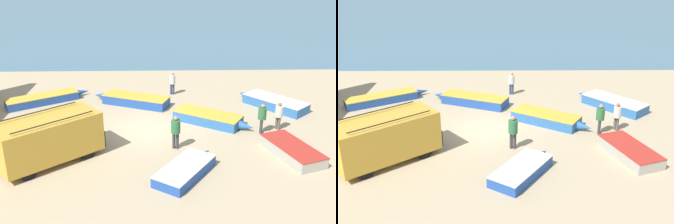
# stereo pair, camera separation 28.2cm
# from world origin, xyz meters

# --- Properties ---
(ground_plane) EXTENTS (200.00, 200.00, 0.00)m
(ground_plane) POSITION_xyz_m (0.00, 0.00, 0.00)
(ground_plane) COLOR tan
(sea_water) EXTENTS (120.00, 80.00, 0.01)m
(sea_water) POSITION_xyz_m (0.00, 52.00, 0.00)
(sea_water) COLOR #477084
(sea_water) RESTS_ON ground_plane
(parked_van) EXTENTS (4.97, 4.59, 2.30)m
(parked_van) POSITION_xyz_m (-4.45, -3.39, 1.19)
(parked_van) COLOR gold
(parked_van) RESTS_ON ground_plane
(fishing_rowboat_0) EXTENTS (4.51, 3.34, 0.59)m
(fishing_rowboat_0) POSITION_xyz_m (3.58, 0.89, 0.30)
(fishing_rowboat_0) COLOR #2D66AD
(fishing_rowboat_0) RESTS_ON ground_plane
(fishing_rowboat_1) EXTENTS (5.16, 2.91, 0.61)m
(fishing_rowboat_1) POSITION_xyz_m (-1.01, 4.08, 0.30)
(fishing_rowboat_1) COLOR #234CA3
(fishing_rowboat_1) RESTS_ON ground_plane
(fishing_rowboat_2) EXTENTS (3.01, 3.80, 0.50)m
(fishing_rowboat_2) POSITION_xyz_m (1.81, -4.80, 0.25)
(fishing_rowboat_2) COLOR #234CA3
(fishing_rowboat_2) RESTS_ON ground_plane
(fishing_rowboat_3) EXTENTS (5.19, 3.67, 0.54)m
(fishing_rowboat_3) POSITION_xyz_m (-6.83, 4.55, 0.27)
(fishing_rowboat_3) COLOR #234CA3
(fishing_rowboat_3) RESTS_ON ground_plane
(fishing_rowboat_4) EXTENTS (3.99, 4.34, 0.61)m
(fishing_rowboat_4) POSITION_xyz_m (7.92, 3.34, 0.31)
(fishing_rowboat_4) COLOR #2D66AD
(fishing_rowboat_4) RESTS_ON ground_plane
(fishing_rowboat_5) EXTENTS (2.54, 4.20, 0.56)m
(fishing_rowboat_5) POSITION_xyz_m (7.01, -3.05, 0.28)
(fishing_rowboat_5) COLOR #ADA89E
(fishing_rowboat_5) RESTS_ON ground_plane
(fisherman_0) EXTENTS (0.42, 0.42, 1.59)m
(fisherman_0) POSITION_xyz_m (7.23, -0.09, 0.95)
(fisherman_0) COLOR #5B564C
(fisherman_0) RESTS_ON ground_plane
(fisherman_1) EXTENTS (0.42, 0.42, 1.60)m
(fisherman_1) POSITION_xyz_m (1.59, 5.98, 0.96)
(fisherman_1) COLOR navy
(fisherman_1) RESTS_ON ground_plane
(fisherman_2) EXTENTS (0.44, 0.44, 1.69)m
(fisherman_2) POSITION_xyz_m (6.19, -0.51, 1.01)
(fisherman_2) COLOR #38383D
(fisherman_2) RESTS_ON ground_plane
(fisherman_3) EXTENTS (0.46, 0.46, 1.75)m
(fisherman_3) POSITION_xyz_m (1.46, -2.23, 1.05)
(fisherman_3) COLOR #38383D
(fisherman_3) RESTS_ON ground_plane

